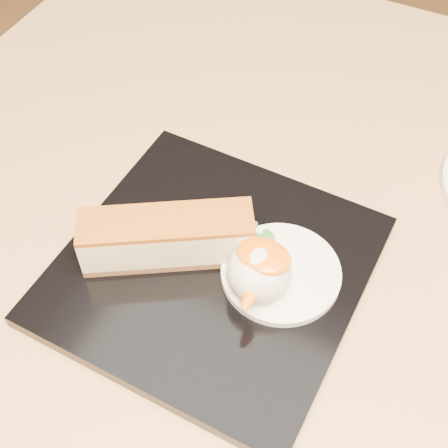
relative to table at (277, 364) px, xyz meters
The scene contains 7 objects.
table is the anchor object (origin of this frame).
dessert_plate 0.17m from the table, 155.50° to the right, with size 0.22×0.22×0.01m, color black.
cheesecake 0.21m from the table, 161.53° to the right, with size 0.13×0.10×0.04m.
cream_smear 0.17m from the table, 116.33° to the right, with size 0.09×0.09×0.01m, color white.
ice_cream_scoop 0.19m from the table, 116.49° to the right, with size 0.05×0.05×0.05m, color white.
mango_sauce 0.21m from the table, 114.82° to the right, with size 0.04×0.03×0.01m, color orange.
mint_sprig 0.18m from the table, 157.88° to the left, with size 0.03×0.02×0.00m.
Camera 1 is at (0.07, -0.26, 1.12)m, focal length 50.00 mm.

